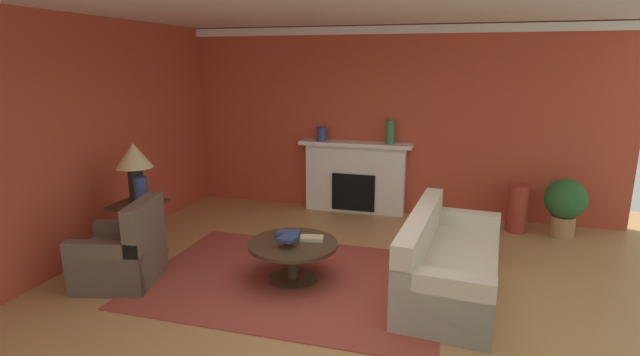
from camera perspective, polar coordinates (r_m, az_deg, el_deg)
ground_plane at (r=5.16m, az=2.22°, el=-14.07°), size 8.46×8.46×0.00m
wall_fireplace at (r=7.77m, az=8.00°, el=6.68°), size 7.11×0.12×2.95m
wall_window at (r=6.52m, az=-26.56°, el=4.04°), size 0.12×6.88×2.95m
ceiling_panel at (r=4.89m, az=3.46°, el=20.38°), size 7.11×6.88×0.06m
crown_moulding at (r=7.65m, az=8.27°, el=17.02°), size 7.11×0.08×0.12m
area_rug at (r=5.55m, az=-3.18°, el=-11.93°), size 3.30×2.35×0.01m
fireplace at (r=7.81m, az=4.18°, el=-0.09°), size 1.80×0.35×1.15m
sofa at (r=5.36m, az=14.89°, el=-9.93°), size 1.08×2.17×0.85m
armchair_near_window at (r=5.81m, az=-22.40°, el=-8.57°), size 0.97×0.97×0.95m
coffee_table at (r=5.42m, az=-3.22°, el=-8.79°), size 1.00×1.00×0.45m
side_table at (r=6.44m, az=-20.56°, el=-5.35°), size 0.56×0.56×0.70m
table_lamp at (r=6.23m, az=-21.19°, el=1.85°), size 0.44×0.44×0.75m
vase_on_side_table at (r=6.13m, az=-20.46°, el=-1.56°), size 0.15×0.15×0.37m
vase_mantel_right at (r=7.52m, az=8.33°, el=5.40°), size 0.14×0.14×0.37m
vase_mantel_left at (r=7.75m, az=0.20°, el=5.25°), size 0.16×0.16×0.22m
vase_tall_corner at (r=7.48m, az=22.38°, el=-3.35°), size 0.29×0.29×0.69m
book_red_cover at (r=5.43m, az=-1.00°, el=-7.17°), size 0.28×0.20×0.04m
book_art_folio at (r=5.48m, az=-3.77°, el=-6.54°), size 0.27×0.17×0.04m
book_small_novel at (r=5.22m, az=-3.81°, el=-7.16°), size 0.23×0.24×0.04m
potted_plant at (r=7.49m, az=27.08°, el=-2.65°), size 0.56×0.56×0.83m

